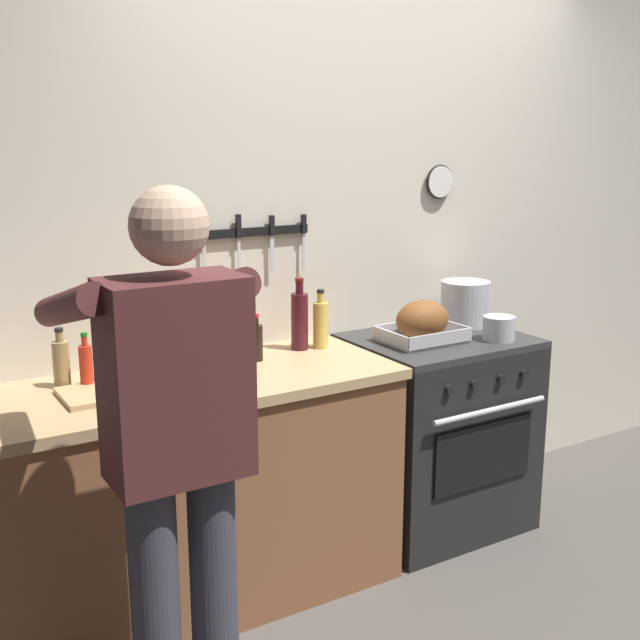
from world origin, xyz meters
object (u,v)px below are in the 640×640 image
at_px(bottle_vinegar, 61,363).
at_px(bottle_wine_red, 300,320).
at_px(bottle_hot_sauce, 86,366).
at_px(stove, 436,432).
at_px(roasting_pan, 422,323).
at_px(saucepan, 499,328).
at_px(bottle_olive_oil, 121,347).
at_px(bottle_soy_sauce, 256,341).
at_px(stock_pot, 465,303).
at_px(cutting_board, 114,391).
at_px(person_cook, 176,442).
at_px(bottle_cooking_oil, 321,324).

relative_size(bottle_vinegar, bottle_wine_red, 0.72).
bearing_deg(bottle_hot_sauce, bottle_vinegar, 141.48).
distance_m(stove, roasting_pan, 0.55).
xyz_separation_m(stove, bottle_wine_red, (-0.63, 0.15, 0.58)).
xyz_separation_m(saucepan, bottle_olive_oil, (-1.61, 0.27, 0.08)).
xyz_separation_m(saucepan, bottle_soy_sauce, (-1.06, 0.27, 0.03)).
height_order(saucepan, bottle_soy_sauce, bottle_soy_sauce).
distance_m(stock_pot, bottle_wine_red, 0.89).
bearing_deg(bottle_olive_oil, bottle_vinegar, 169.07).
relative_size(cutting_board, bottle_hot_sauce, 1.75).
distance_m(stove, bottle_hot_sauce, 1.64).
bearing_deg(saucepan, bottle_vinegar, 170.20).
bearing_deg(roasting_pan, bottle_vinegar, 173.92).
height_order(person_cook, cutting_board, person_cook).
height_order(bottle_vinegar, bottle_hot_sauce, bottle_vinegar).
bearing_deg(bottle_vinegar, saucepan, -9.80).
distance_m(person_cook, roasting_pan, 1.54).
height_order(stock_pot, bottle_hot_sauce, stock_pot).
distance_m(person_cook, bottle_wine_red, 1.21).
distance_m(roasting_pan, bottle_wine_red, 0.55).
bearing_deg(bottle_olive_oil, saucepan, -9.65).
bearing_deg(bottle_olive_oil, roasting_pan, -5.30).
distance_m(bottle_vinegar, bottle_hot_sauce, 0.09).
xyz_separation_m(cutting_board, bottle_olive_oil, (0.07, 0.13, 0.12)).
xyz_separation_m(stock_pot, bottle_hot_sauce, (-1.80, -0.04, -0.02)).
bearing_deg(bottle_wine_red, person_cook, -136.45).
relative_size(roasting_pan, stock_pot, 1.52).
bearing_deg(bottle_soy_sauce, bottle_cooking_oil, 5.51).
bearing_deg(bottle_soy_sauce, bottle_olive_oil, 179.31).
distance_m(stove, saucepan, 0.56).
height_order(stove, person_cook, person_cook).
xyz_separation_m(bottle_soy_sauce, bottle_hot_sauce, (-0.68, -0.01, 0.01)).
bearing_deg(bottle_olive_oil, person_cook, -96.99).
bearing_deg(bottle_vinegar, roasting_pan, -6.08).
relative_size(person_cook, saucepan, 11.68).
bearing_deg(stock_pot, stove, -153.37).
bearing_deg(stove, roasting_pan, -171.90).
relative_size(stock_pot, saucepan, 1.63).
relative_size(person_cook, cutting_board, 4.61).
height_order(bottle_cooking_oil, bottle_vinegar, bottle_cooking_oil).
height_order(stock_pot, bottle_soy_sauce, stock_pot).
relative_size(stove, stock_pot, 3.89).
bearing_deg(person_cook, bottle_cooking_oil, -42.55).
height_order(person_cook, bottle_vinegar, person_cook).
bearing_deg(cutting_board, bottle_cooking_oil, 9.13).
distance_m(person_cook, bottle_olive_oil, 0.79).
xyz_separation_m(bottle_wine_red, bottle_hot_sauce, (-0.91, -0.07, -0.04)).
xyz_separation_m(stove, bottle_vinegar, (-1.62, 0.14, 0.54)).
relative_size(person_cook, bottle_cooking_oil, 6.57).
xyz_separation_m(roasting_pan, bottle_vinegar, (-1.51, 0.16, 0.01)).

